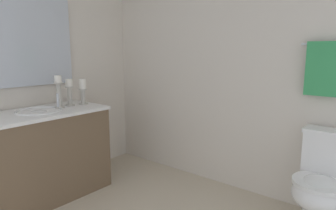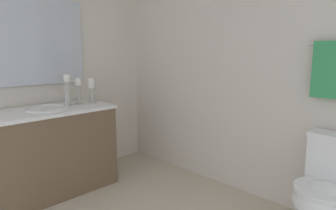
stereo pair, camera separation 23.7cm
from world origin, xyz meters
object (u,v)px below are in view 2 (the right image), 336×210
(sink_basin, at_px, (48,113))
(towel_near_vanity, at_px, (330,70))
(mirror, at_px, (31,41))
(candle_holder_tall, at_px, (92,90))
(vanity_cabinet, at_px, (51,151))
(candle_holder_mid, at_px, (68,90))
(candle_holder_short, at_px, (78,91))
(toilet, at_px, (326,191))

(sink_basin, xyz_separation_m, towel_near_vanity, (1.99, 1.25, 0.43))
(mirror, bearing_deg, candle_holder_tall, 57.84)
(vanity_cabinet, xyz_separation_m, candle_holder_tall, (0.01, 0.46, 0.54))
(vanity_cabinet, distance_m, candle_holder_mid, 0.60)
(mirror, bearing_deg, candle_holder_mid, 37.30)
(vanity_cabinet, xyz_separation_m, candle_holder_mid, (-0.01, 0.21, 0.57))
(candle_holder_short, bearing_deg, mirror, -126.82)
(candle_holder_mid, height_order, towel_near_vanity, towel_near_vanity)
(sink_basin, xyz_separation_m, toilet, (2.11, 1.04, -0.41))
(candle_holder_tall, height_order, candle_holder_mid, candle_holder_mid)
(candle_holder_mid, relative_size, towel_near_vanity, 0.73)
(candle_holder_tall, height_order, toilet, candle_holder_tall)
(sink_basin, height_order, candle_holder_mid, candle_holder_mid)
(candle_holder_tall, height_order, candle_holder_short, candle_holder_short)
(toilet, bearing_deg, towel_near_vanity, 119.18)
(mirror, distance_m, towel_near_vanity, 2.60)
(sink_basin, xyz_separation_m, candle_holder_short, (-0.03, 0.33, 0.18))
(toilet, bearing_deg, candle_holder_tall, -164.47)
(candle_holder_short, bearing_deg, toilet, 18.35)
(candle_holder_mid, distance_m, towel_near_vanity, 2.27)
(mirror, bearing_deg, sink_basin, 0.20)
(mirror, height_order, candle_holder_tall, mirror)
(mirror, height_order, candle_holder_short, mirror)
(candle_holder_short, xyz_separation_m, towel_near_vanity, (2.02, 0.91, 0.25))
(sink_basin, relative_size, candle_holder_short, 1.54)
(towel_near_vanity, bearing_deg, candle_holder_tall, -158.36)
(vanity_cabinet, xyz_separation_m, towel_near_vanity, (1.99, 1.25, 0.80))
(candle_holder_short, bearing_deg, sink_basin, -85.00)
(candle_holder_short, distance_m, towel_near_vanity, 2.24)
(vanity_cabinet, relative_size, candle_holder_short, 4.45)
(mirror, bearing_deg, towel_near_vanity, 28.76)
(sink_basin, height_order, candle_holder_tall, candle_holder_tall)
(candle_holder_short, relative_size, toilet, 0.35)
(towel_near_vanity, bearing_deg, candle_holder_short, -155.71)
(mirror, height_order, toilet, mirror)
(mirror, relative_size, candle_holder_short, 4.07)
(toilet, xyz_separation_m, towel_near_vanity, (-0.11, 0.20, 0.84))
(sink_basin, bearing_deg, candle_holder_mid, 91.59)
(sink_basin, height_order, toilet, sink_basin)
(candle_holder_tall, bearing_deg, candle_holder_short, -107.24)
(vanity_cabinet, height_order, candle_holder_mid, candle_holder_mid)
(mirror, height_order, towel_near_vanity, mirror)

